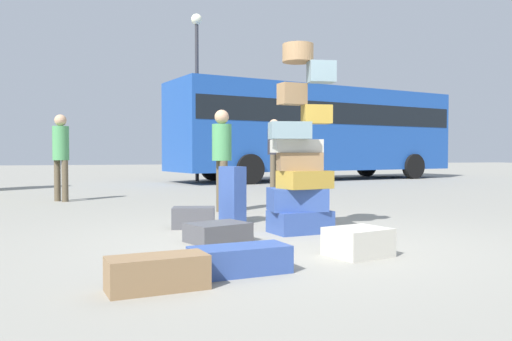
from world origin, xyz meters
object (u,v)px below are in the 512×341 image
Objects in this scene: suitcase_navy_foreground_near at (240,260)px; suitcase_cream_left_side at (358,242)px; person_bearded_onlooker at (274,149)px; parked_bus at (317,127)px; suitcase_navy_foreground_far at (232,195)px; suitcase_brown_upright_blue at (157,273)px; suitcase_tower at (300,164)px; suitcase_charcoal_behind_tower at (194,218)px; person_passerby_in_red at (61,150)px; lamp_post at (197,71)px; suitcase_charcoal_white_trunk at (218,232)px; person_tourist_with_camera at (222,151)px; suitcase_charcoal_right_side at (295,205)px.

suitcase_cream_left_side is at bearing 8.75° from suitcase_navy_foreground_near.
parked_bus is (3.56, 5.35, 0.81)m from person_bearded_onlooker.
suitcase_navy_foreground_far is 0.07× the size of parked_bus.
suitcase_cream_left_side is at bearing 11.29° from suitcase_brown_upright_blue.
person_bearded_onlooker is at bearing 72.72° from suitcase_tower.
suitcase_charcoal_behind_tower is 0.30× the size of person_passerby_in_red.
person_passerby_in_red is at bearing -121.27° from lamp_post.
parked_bus reaches higher than person_passerby_in_red.
suitcase_navy_foreground_far is at bearing 10.92° from person_bearded_onlooker.
suitcase_tower is at bearing -79.45° from suitcase_navy_foreground_far.
suitcase_navy_foreground_far is 0.68m from suitcase_charcoal_behind_tower.
person_passerby_in_red is (-2.26, 3.99, 0.61)m from suitcase_navy_foreground_far.
suitcase_tower reaches higher than suitcase_brown_upright_blue.
parked_bus is (7.23, 13.15, 1.72)m from suitcase_brown_upright_blue.
suitcase_charcoal_white_trunk is at bearing -72.43° from suitcase_charcoal_behind_tower.
suitcase_charcoal_behind_tower reaches higher than suitcase_navy_foreground_near.
suitcase_navy_foreground_near is at bearing 14.96° from person_bearded_onlooker.
suitcase_brown_upright_blue is at bearing -132.91° from suitcase_tower.
suitcase_brown_upright_blue is 0.88× the size of suitcase_navy_foreground_near.
suitcase_navy_foreground_near is 0.45× the size of person_passerby_in_red.
suitcase_cream_left_side is at bearing -91.64° from suitcase_tower.
person_tourist_with_camera is at bearing 71.18° from suitcase_navy_foreground_near.
person_tourist_with_camera is 0.29× the size of lamp_post.
person_passerby_in_red is 10.22m from parked_bus.
suitcase_navy_foreground_near is 0.47× the size of person_tourist_with_camera.
lamp_post is at bearing -136.85° from person_bearded_onlooker.
suitcase_navy_foreground_near is at bearing -13.03° from person_tourist_with_camera.
person_bearded_onlooker reaches higher than suitcase_navy_foreground_near.
person_bearded_onlooker is at bearing 61.87° from suitcase_cream_left_side.
suitcase_tower reaches higher than person_passerby_in_red.
person_passerby_in_red is at bearing 96.63° from suitcase_navy_foreground_near.
suitcase_charcoal_right_side is 0.05× the size of parked_bus.
suitcase_navy_foreground_far is 0.13× the size of lamp_post.
lamp_post reaches higher than suitcase_brown_upright_blue.
lamp_post reaches higher than person_passerby_in_red.
suitcase_cream_left_side is 2.38m from suitcase_charcoal_behind_tower.
lamp_post is (1.21, 12.91, 3.53)m from suitcase_cream_left_side.
person_passerby_in_red is at bearing 90.36° from suitcase_brown_upright_blue.
suitcase_tower is at bearing -95.80° from lamp_post.
suitcase_brown_upright_blue is at bearing -33.06° from person_passerby_in_red.
person_bearded_onlooker is at bearing 70.40° from suitcase_charcoal_right_side.
suitcase_navy_foreground_near is (0.65, 0.29, -0.01)m from suitcase_brown_upright_blue.
person_passerby_in_red is (-1.69, 4.27, 0.85)m from suitcase_charcoal_behind_tower.
suitcase_navy_foreground_near is 13.90m from lamp_post.
suitcase_charcoal_white_trunk is 1.01× the size of suitcase_charcoal_right_side.
suitcase_tower is 3.65× the size of suitcase_charcoal_white_trunk.
person_passerby_in_red is (-1.74, 5.31, 0.88)m from suitcase_charcoal_white_trunk.
parked_bus is 4.58m from lamp_post.
suitcase_cream_left_side is 2.49m from suitcase_navy_foreground_far.
suitcase_navy_foreground_far is 11.11m from lamp_post.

